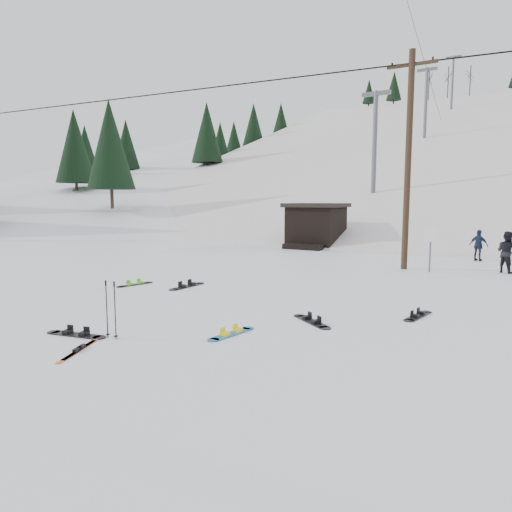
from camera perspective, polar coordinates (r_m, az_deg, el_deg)
The scene contains 21 objects.
ground at distance 9.06m, azimuth -16.01°, elevation -12.11°, with size 200.00×200.00×0.00m, color white.
ski_slope at distance 62.98m, azimuth 23.86°, elevation -7.34°, with size 60.00×75.00×45.00m, color white.
ridge_left at distance 69.86m, azimuth -7.72°, elevation -4.59°, with size 34.00×85.00×38.00m, color white.
treeline_left at distance 61.09m, azimuth -11.03°, elevation 4.10°, with size 20.00×64.00×10.00m, color black, non-canonical shape.
treeline_crest at distance 92.13m, azimuth 26.43°, elevation 4.43°, with size 50.00×6.00×10.00m, color black, non-canonical shape.
utility_pole at distance 20.40m, azimuth 18.49°, elevation 11.57°, with size 2.00×0.26×9.00m.
trail_sign at distance 19.77m, azimuth 20.98°, elevation 1.74°, with size 0.50×0.09×1.85m.
lift_hut at distance 29.12m, azimuth 7.49°, elevation 3.85°, with size 3.40×4.10×2.75m.
lift_tower_near at distance 37.63m, azimuth 14.64°, elevation 14.29°, with size 2.20×0.36×8.00m.
lift_tower_mid at distance 57.94m, azimuth 20.48°, elevation 17.93°, with size 2.20×0.36×8.00m.
lift_tower_far at distance 78.63m, azimuth 23.36°, elevation 19.60°, with size 2.20×0.36×8.00m.
hero_snowboard at distance 10.14m, azimuth -3.09°, elevation -9.63°, with size 0.44×1.38×0.10m.
hero_skis at distance 9.73m, azimuth -21.23°, elevation -10.83°, with size 0.67×1.44×0.08m.
ski_poles at distance 10.19m, azimuth -17.69°, elevation -6.32°, with size 0.34×0.09×1.24m.
board_scatter_a at distance 10.79m, azimuth -21.58°, elevation -9.07°, with size 1.47×0.51×0.10m.
board_scatter_b at distance 15.69m, azimuth -8.62°, elevation -3.72°, with size 0.35×1.67×0.12m.
board_scatter_c at distance 16.41m, azimuth -14.90°, elevation -3.42°, with size 0.53×1.38×0.10m.
board_scatter_d at distance 11.18m, azimuth 6.96°, elevation -8.07°, with size 1.26×1.00×0.10m.
board_scatter_f at distance 12.31m, azimuth 19.59°, elevation -7.03°, with size 0.47×1.39×0.10m.
skier_dark at distance 21.01m, azimuth 28.84°, elevation 0.44°, with size 0.82×0.64×1.69m, color black.
skier_navy at distance 24.52m, azimuth 26.07°, elevation 1.20°, with size 0.89×0.37×1.52m, color #1A2542.
Camera 1 is at (6.25, -5.87, 2.92)m, focal length 32.00 mm.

